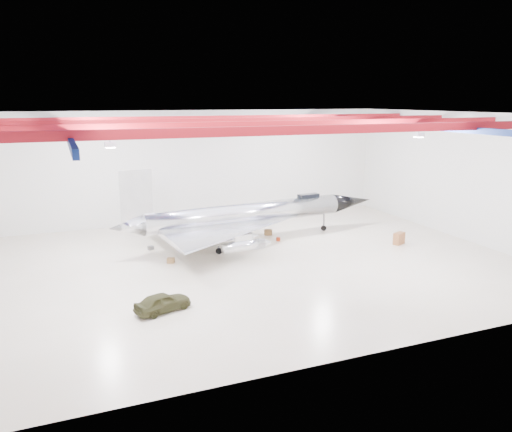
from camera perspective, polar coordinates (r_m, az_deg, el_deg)
name	(u,v)px	position (r m, az deg, el deg)	size (l,w,h in m)	color
floor	(248,263)	(37.63, -0.91, -5.44)	(40.00, 40.00, 0.00)	beige
wall_back	(195,166)	(50.40, -7.00, 5.65)	(40.00, 40.00, 0.00)	silver
wall_right	(463,176)	(47.08, 22.54, 4.22)	(30.00, 30.00, 0.00)	silver
ceiling	(248,114)	(35.68, -0.98, 11.55)	(40.00, 40.00, 0.00)	#0A0F38
ceiling_structure	(248,124)	(35.70, -0.97, 10.47)	(39.50, 29.50, 1.08)	maroon
jet_aircraft	(246,216)	(42.74, -1.13, -0.05)	(25.04, 15.59, 6.83)	silver
jeep	(163,302)	(29.78, -10.62, -9.66)	(1.34, 3.33, 1.13)	#34331A
desk	(399,238)	(44.10, 16.03, -2.47)	(1.11, 0.55, 1.01)	brown
crate_ply	(171,260)	(38.25, -9.72, -5.03)	(0.54, 0.43, 0.37)	olive
toolbox_red	(204,242)	(42.84, -5.95, -2.96)	(0.46, 0.37, 0.32)	#9F2B0F
engine_drum	(235,245)	(41.60, -2.41, -3.28)	(0.53, 0.53, 0.48)	#59595B
parts_bin	(268,232)	(45.38, 1.39, -1.87)	(0.68, 0.54, 0.47)	olive
crate_small	(151,248)	(41.84, -11.95, -3.58)	(0.43, 0.35, 0.30)	#59595B
tool_chest	(278,239)	(43.47, 2.55, -2.65)	(0.37, 0.37, 0.33)	#9F2B0F
spares_box	(225,227)	(47.57, -3.56, -1.29)	(0.35, 0.35, 0.31)	#59595B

